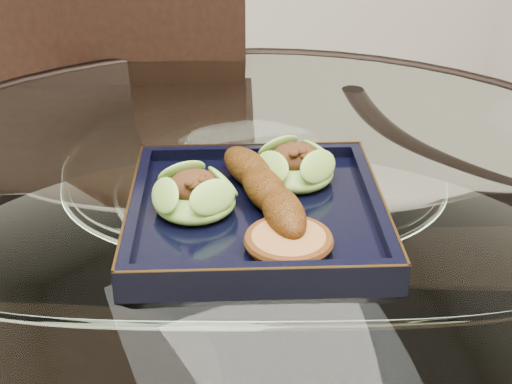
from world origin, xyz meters
name	(u,v)px	position (x,y,z in m)	size (l,w,h in m)	color
dining_table	(254,309)	(0.00, 0.00, 0.60)	(1.13, 1.13, 0.77)	white
dining_chair	(119,170)	(-0.08, 0.44, 0.60)	(0.60, 0.60, 1.08)	black
navy_plate	(256,216)	(-0.02, -0.06, 0.77)	(0.27, 0.27, 0.02)	black
lettuce_wrap_left	(195,197)	(-0.08, -0.04, 0.80)	(0.09, 0.09, 0.03)	#59A52F
lettuce_wrap_right	(295,168)	(0.04, -0.02, 0.80)	(0.09, 0.09, 0.03)	#5C942B
roasted_plantain	(265,189)	(-0.01, -0.05, 0.80)	(0.19, 0.04, 0.04)	#61330A
crumb_patty	(289,242)	(-0.02, -0.14, 0.79)	(0.08, 0.08, 0.01)	#A26436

